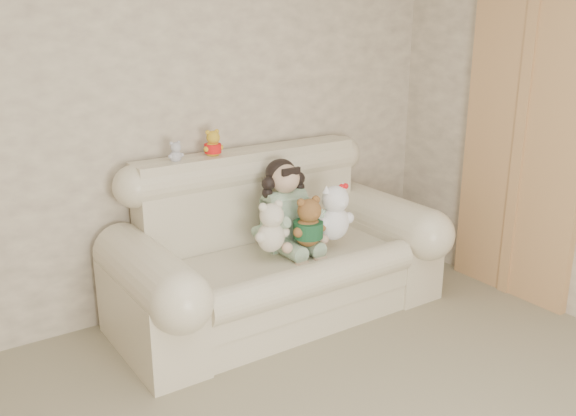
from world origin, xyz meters
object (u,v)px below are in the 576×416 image
Objects in this scene: seated_child at (284,204)px; cream_teddy at (271,222)px; brown_teddy at (308,217)px; white_cat at (334,207)px; sofa at (279,239)px.

cream_teddy is (-0.22, -0.18, -0.03)m from seated_child.
brown_teddy is at bearing -23.88° from cream_teddy.
seated_child reaches higher than white_cat.
cream_teddy is at bearing 165.59° from white_cat.
sofa is 5.70× the size of cream_teddy.
brown_teddy is (0.02, -0.24, -0.03)m from seated_child.
cream_teddy is (-0.24, 0.05, -0.00)m from brown_teddy.
seated_child is 0.29m from cream_teddy.
brown_teddy is (0.11, -0.16, 0.17)m from sofa.
sofa is 0.24m from seated_child.
sofa reaches higher than white_cat.
sofa is at bearing -139.16° from seated_child.
seated_child is 0.24m from brown_teddy.
brown_teddy is at bearing -53.84° from sofa.
white_cat is at bearing 8.63° from brown_teddy.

